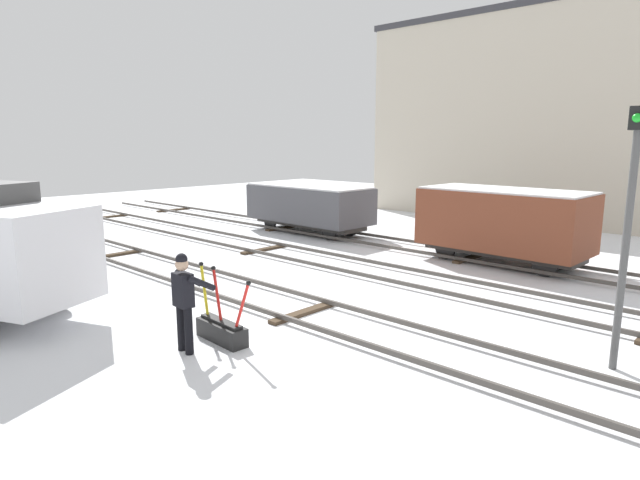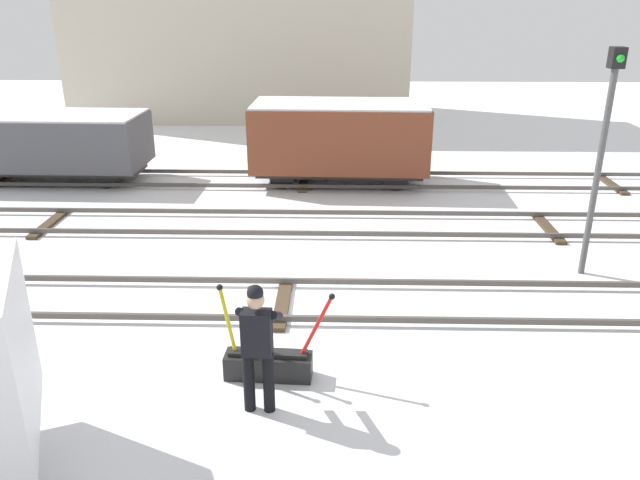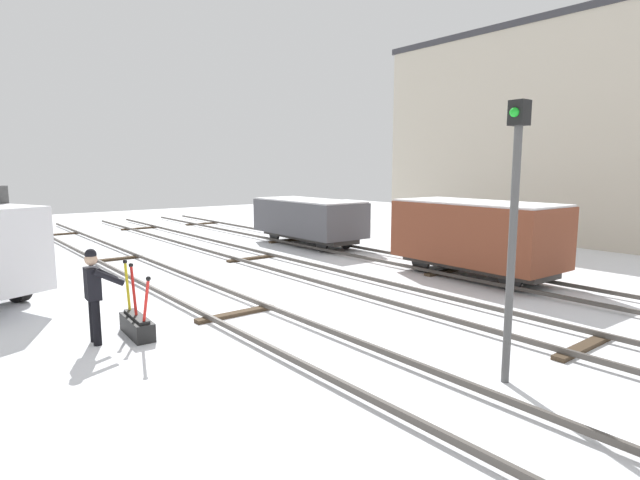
{
  "view_description": "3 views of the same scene",
  "coord_description": "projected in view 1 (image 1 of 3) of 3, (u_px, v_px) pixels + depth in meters",
  "views": [
    {
      "loc": [
        7.89,
        -7.91,
        3.74
      ],
      "look_at": [
        -0.96,
        1.52,
        1.32
      ],
      "focal_mm": 29.81,
      "sensor_mm": 36.0,
      "label": 1
    },
    {
      "loc": [
        0.92,
        -9.8,
        5.13
      ],
      "look_at": [
        0.63,
        1.08,
        0.81
      ],
      "focal_mm": 35.06,
      "sensor_mm": 36.0,
      "label": 2
    },
    {
      "loc": [
        9.8,
        -5.41,
        3.3
      ],
      "look_at": [
        -0.15,
        2.54,
        1.48
      ],
      "focal_mm": 28.37,
      "sensor_mm": 36.0,
      "label": 3
    }
  ],
  "objects": [
    {
      "name": "apartment_building",
      "position": [
        522.0,
        117.0,
        26.24
      ],
      "size": [
        14.43,
        5.47,
        9.76
      ],
      "color": "beige",
      "rests_on": "ground_plane"
    },
    {
      "name": "freight_car_back_track",
      "position": [
        503.0,
        221.0,
        16.17
      ],
      "size": [
        4.97,
        2.39,
        2.31
      ],
      "rotation": [
        0.0,
        0.0,
        -0.03
      ],
      "color": "#2D2B28",
      "rests_on": "ground_plane"
    },
    {
      "name": "rail_worker",
      "position": [
        185.0,
        296.0,
        9.39
      ],
      "size": [
        0.56,
        0.65,
        1.82
      ],
      "rotation": [
        0.0,
        0.0,
        -0.05
      ],
      "color": "black",
      "rests_on": "ground_plane"
    },
    {
      "name": "perched_bird_roof_left",
      "position": [
        403.0,
        28.0,
        29.1
      ],
      "size": [
        0.23,
        0.28,
        0.13
      ],
      "rotation": [
        0.0,
        0.0,
        2.13
      ],
      "color": "#514C47",
      "rests_on": "apartment_building"
    },
    {
      "name": "signal_post",
      "position": [
        629.0,
        216.0,
        8.39
      ],
      "size": [
        0.24,
        0.32,
        4.27
      ],
      "color": "#4C4C4C",
      "rests_on": "ground_plane"
    },
    {
      "name": "freight_car_near_switch",
      "position": [
        309.0,
        205.0,
        21.78
      ],
      "size": [
        5.42,
        2.33,
        1.97
      ],
      "rotation": [
        0.0,
        0.0,
        -0.02
      ],
      "color": "#2D2B28",
      "rests_on": "ground_plane"
    },
    {
      "name": "track_siding_far",
      "position": [
        471.0,
        256.0,
        17.08
      ],
      "size": [
        44.0,
        1.94,
        0.18
      ],
      "color": "#4C4742",
      "rests_on": "ground_plane"
    },
    {
      "name": "track_main_line",
      "position": [
        305.0,
        309.0,
        11.64
      ],
      "size": [
        44.0,
        1.94,
        0.18
      ],
      "color": "#4C4742",
      "rests_on": "ground_plane"
    },
    {
      "name": "ground_plane",
      "position": [
        305.0,
        314.0,
        11.66
      ],
      "size": [
        60.0,
        60.0,
        0.0
      ],
      "primitive_type": "plane",
      "color": "white"
    },
    {
      "name": "perched_bird_roof_right",
      "position": [
        521.0,
        10.0,
        25.04
      ],
      "size": [
        0.16,
        0.28,
        0.13
      ],
      "rotation": [
        0.0,
        0.0,
        4.5
      ],
      "color": "#514C47",
      "rests_on": "apartment_building"
    },
    {
      "name": "track_siding_near",
      "position": [
        406.0,
        276.0,
        14.46
      ],
      "size": [
        44.0,
        1.94,
        0.18
      ],
      "color": "#4C4742",
      "rests_on": "ground_plane"
    },
    {
      "name": "switch_lever_frame",
      "position": [
        222.0,
        329.0,
        10.04
      ],
      "size": [
        1.62,
        0.42,
        1.44
      ],
      "rotation": [
        0.0,
        0.0,
        -0.05
      ],
      "color": "black",
      "rests_on": "ground_plane"
    }
  ]
}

